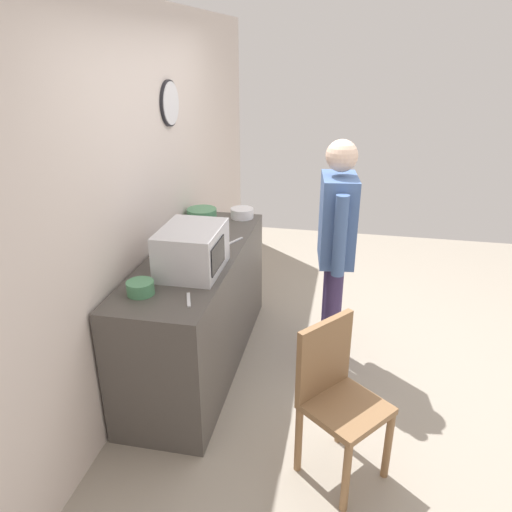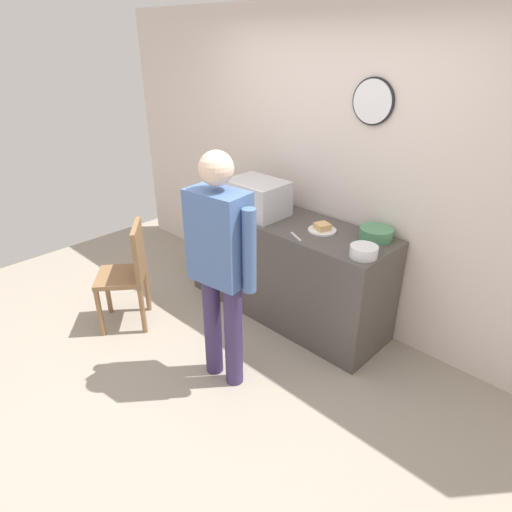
{
  "view_description": "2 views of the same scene",
  "coord_description": "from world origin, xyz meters",
  "px_view_note": "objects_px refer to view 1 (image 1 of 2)",
  "views": [
    {
      "loc": [
        -3.28,
        0.16,
        2.3
      ],
      "look_at": [
        -0.13,
        0.78,
        0.93
      ],
      "focal_mm": 34.39,
      "sensor_mm": 36.0,
      "label": 1
    },
    {
      "loc": [
        2.08,
        -1.48,
        2.35
      ],
      "look_at": [
        -0.01,
        0.67,
        0.84
      ],
      "focal_mm": 30.99,
      "sensor_mm": 36.0,
      "label": 2
    }
  ],
  "objects_px": {
    "salad_bowl": "(242,213)",
    "person_standing": "(336,240)",
    "spoon_utensil": "(189,300)",
    "mixing_bowl": "(202,214)",
    "sandwich_plate": "(208,233)",
    "cereal_bowl": "(140,288)",
    "wooden_chair": "(336,393)",
    "microwave": "(192,250)",
    "fork_utensil": "(235,241)"
  },
  "relations": [
    {
      "from": "salad_bowl",
      "to": "fork_utensil",
      "type": "xyz_separation_m",
      "value": [
        -0.56,
        -0.07,
        -0.04
      ]
    },
    {
      "from": "microwave",
      "to": "cereal_bowl",
      "type": "distance_m",
      "value": 0.45
    },
    {
      "from": "spoon_utensil",
      "to": "cereal_bowl",
      "type": "bearing_deg",
      "value": 85.89
    },
    {
      "from": "sandwich_plate",
      "to": "spoon_utensil",
      "type": "relative_size",
      "value": 1.34
    },
    {
      "from": "cereal_bowl",
      "to": "fork_utensil",
      "type": "distance_m",
      "value": 1.02
    },
    {
      "from": "mixing_bowl",
      "to": "sandwich_plate",
      "type": "bearing_deg",
      "value": -156.91
    },
    {
      "from": "microwave",
      "to": "person_standing",
      "type": "relative_size",
      "value": 0.29
    },
    {
      "from": "salad_bowl",
      "to": "spoon_utensil",
      "type": "distance_m",
      "value": 1.54
    },
    {
      "from": "sandwich_plate",
      "to": "salad_bowl",
      "type": "height_order",
      "value": "salad_bowl"
    },
    {
      "from": "person_standing",
      "to": "wooden_chair",
      "type": "bearing_deg",
      "value": -175.66
    },
    {
      "from": "wooden_chair",
      "to": "salad_bowl",
      "type": "bearing_deg",
      "value": 28.3
    },
    {
      "from": "wooden_chair",
      "to": "cereal_bowl",
      "type": "bearing_deg",
      "value": 80.99
    },
    {
      "from": "microwave",
      "to": "fork_utensil",
      "type": "bearing_deg",
      "value": -14.78
    },
    {
      "from": "salad_bowl",
      "to": "wooden_chair",
      "type": "bearing_deg",
      "value": -151.7
    },
    {
      "from": "wooden_chair",
      "to": "fork_utensil",
      "type": "bearing_deg",
      "value": 36.5
    },
    {
      "from": "sandwich_plate",
      "to": "spoon_utensil",
      "type": "distance_m",
      "value": 1.07
    },
    {
      "from": "salad_bowl",
      "to": "person_standing",
      "type": "bearing_deg",
      "value": -125.45
    },
    {
      "from": "microwave",
      "to": "mixing_bowl",
      "type": "bearing_deg",
      "value": 13.86
    },
    {
      "from": "cereal_bowl",
      "to": "spoon_utensil",
      "type": "bearing_deg",
      "value": -94.11
    },
    {
      "from": "salad_bowl",
      "to": "cereal_bowl",
      "type": "distance_m",
      "value": 1.54
    },
    {
      "from": "mixing_bowl",
      "to": "spoon_utensil",
      "type": "xyz_separation_m",
      "value": [
        -1.44,
        -0.36,
        -0.04
      ]
    },
    {
      "from": "mixing_bowl",
      "to": "spoon_utensil",
      "type": "height_order",
      "value": "mixing_bowl"
    },
    {
      "from": "cereal_bowl",
      "to": "wooden_chair",
      "type": "height_order",
      "value": "cereal_bowl"
    },
    {
      "from": "salad_bowl",
      "to": "spoon_utensil",
      "type": "xyz_separation_m",
      "value": [
        -1.54,
        -0.03,
        -0.04
      ]
    },
    {
      "from": "microwave",
      "to": "spoon_utensil",
      "type": "xyz_separation_m",
      "value": [
        -0.41,
        -0.1,
        -0.15
      ]
    },
    {
      "from": "sandwich_plate",
      "to": "cereal_bowl",
      "type": "xyz_separation_m",
      "value": [
        -1.03,
        0.12,
        0.02
      ]
    },
    {
      "from": "salad_bowl",
      "to": "person_standing",
      "type": "distance_m",
      "value": 1.02
    },
    {
      "from": "salad_bowl",
      "to": "person_standing",
      "type": "xyz_separation_m",
      "value": [
        -0.59,
        -0.83,
        0.04
      ]
    },
    {
      "from": "microwave",
      "to": "mixing_bowl",
      "type": "xyz_separation_m",
      "value": [
        1.03,
        0.25,
        -0.11
      ]
    },
    {
      "from": "person_standing",
      "to": "mixing_bowl",
      "type": "bearing_deg",
      "value": 66.99
    },
    {
      "from": "spoon_utensil",
      "to": "wooden_chair",
      "type": "distance_m",
      "value": 1.0
    },
    {
      "from": "microwave",
      "to": "wooden_chair",
      "type": "height_order",
      "value": "microwave"
    },
    {
      "from": "person_standing",
      "to": "salad_bowl",
      "type": "bearing_deg",
      "value": 54.55
    },
    {
      "from": "salad_bowl",
      "to": "cereal_bowl",
      "type": "height_order",
      "value": "salad_bowl"
    },
    {
      "from": "sandwich_plate",
      "to": "salad_bowl",
      "type": "bearing_deg",
      "value": -19.05
    },
    {
      "from": "mixing_bowl",
      "to": "person_standing",
      "type": "relative_size",
      "value": 0.15
    },
    {
      "from": "sandwich_plate",
      "to": "wooden_chair",
      "type": "xyz_separation_m",
      "value": [
        -1.22,
        -1.09,
        -0.43
      ]
    },
    {
      "from": "microwave",
      "to": "spoon_utensil",
      "type": "relative_size",
      "value": 2.94
    },
    {
      "from": "microwave",
      "to": "spoon_utensil",
      "type": "bearing_deg",
      "value": -165.7
    },
    {
      "from": "spoon_utensil",
      "to": "person_standing",
      "type": "relative_size",
      "value": 0.1
    },
    {
      "from": "spoon_utensil",
      "to": "person_standing",
      "type": "bearing_deg",
      "value": -40.6
    },
    {
      "from": "sandwich_plate",
      "to": "fork_utensil",
      "type": "xyz_separation_m",
      "value": [
        -0.08,
        -0.24,
        -0.02
      ]
    },
    {
      "from": "sandwich_plate",
      "to": "wooden_chair",
      "type": "relative_size",
      "value": 0.24
    },
    {
      "from": "spoon_utensil",
      "to": "microwave",
      "type": "bearing_deg",
      "value": 14.3
    },
    {
      "from": "sandwich_plate",
      "to": "person_standing",
      "type": "xyz_separation_m",
      "value": [
        -0.11,
        -1.0,
        0.06
      ]
    },
    {
      "from": "microwave",
      "to": "fork_utensil",
      "type": "xyz_separation_m",
      "value": [
        0.57,
        -0.15,
        -0.15
      ]
    },
    {
      "from": "fork_utensil",
      "to": "wooden_chair",
      "type": "bearing_deg",
      "value": -143.5
    },
    {
      "from": "salad_bowl",
      "to": "fork_utensil",
      "type": "height_order",
      "value": "salad_bowl"
    },
    {
      "from": "salad_bowl",
      "to": "mixing_bowl",
      "type": "bearing_deg",
      "value": 106.4
    },
    {
      "from": "person_standing",
      "to": "spoon_utensil",
      "type": "bearing_deg",
      "value": 139.4
    }
  ]
}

